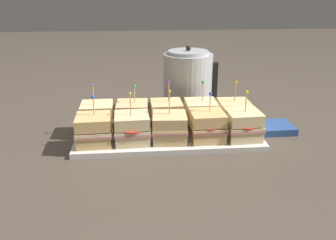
% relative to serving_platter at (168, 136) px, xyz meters
% --- Properties ---
extents(ground_plane, '(6.00, 6.00, 0.00)m').
position_rel_serving_platter_xyz_m(ground_plane, '(0.00, 0.00, -0.01)').
color(ground_plane, '#4C4238').
extents(serving_platter, '(0.61, 0.26, 0.02)m').
position_rel_serving_platter_xyz_m(serving_platter, '(0.00, 0.00, 0.00)').
color(serving_platter, silver).
rests_on(serving_platter, ground_plane).
extents(sandwich_front_far_left, '(0.11, 0.11, 0.15)m').
position_rel_serving_platter_xyz_m(sandwich_front_far_left, '(-0.24, -0.06, 0.05)').
color(sandwich_front_far_left, tan).
rests_on(sandwich_front_far_left, serving_platter).
extents(sandwich_front_left, '(0.11, 0.12, 0.16)m').
position_rel_serving_platter_xyz_m(sandwich_front_left, '(-0.12, -0.06, 0.05)').
color(sandwich_front_left, beige).
rests_on(sandwich_front_left, serving_platter).
extents(sandwich_front_center, '(0.12, 0.12, 0.16)m').
position_rel_serving_platter_xyz_m(sandwich_front_center, '(0.00, -0.06, 0.05)').
color(sandwich_front_center, '#DBB77A').
rests_on(sandwich_front_center, serving_platter).
extents(sandwich_front_right, '(0.11, 0.11, 0.15)m').
position_rel_serving_platter_xyz_m(sandwich_front_right, '(0.12, -0.06, 0.05)').
color(sandwich_front_right, tan).
rests_on(sandwich_front_right, serving_platter).
extents(sandwich_front_far_right, '(0.11, 0.11, 0.16)m').
position_rel_serving_platter_xyz_m(sandwich_front_far_right, '(0.24, -0.06, 0.05)').
color(sandwich_front_far_right, beige).
rests_on(sandwich_front_far_right, serving_platter).
extents(sandwich_back_far_left, '(0.11, 0.11, 0.16)m').
position_rel_serving_platter_xyz_m(sandwich_back_far_left, '(-0.24, 0.06, 0.05)').
color(sandwich_back_far_left, beige).
rests_on(sandwich_back_far_left, serving_platter).
extents(sandwich_back_left, '(0.11, 0.11, 0.15)m').
position_rel_serving_platter_xyz_m(sandwich_back_left, '(-0.12, 0.06, 0.05)').
color(sandwich_back_left, '#DBB77A').
rests_on(sandwich_back_left, serving_platter).
extents(sandwich_back_center, '(0.11, 0.11, 0.16)m').
position_rel_serving_platter_xyz_m(sandwich_back_center, '(-0.00, 0.06, 0.05)').
color(sandwich_back_center, '#DBB77A').
rests_on(sandwich_back_center, serving_platter).
extents(sandwich_back_right, '(0.11, 0.11, 0.16)m').
position_rel_serving_platter_xyz_m(sandwich_back_right, '(0.12, 0.06, 0.05)').
color(sandwich_back_right, beige).
rests_on(sandwich_back_right, serving_platter).
extents(sandwich_back_far_right, '(0.11, 0.11, 0.16)m').
position_rel_serving_platter_xyz_m(sandwich_back_far_right, '(0.24, 0.06, 0.05)').
color(sandwich_back_far_right, '#DBB77A').
rests_on(sandwich_back_far_right, serving_platter).
extents(kettle_steel, '(0.21, 0.19, 0.26)m').
position_rel_serving_platter_xyz_m(kettle_steel, '(0.10, 0.27, 0.11)').
color(kettle_steel, '#B7BABF').
rests_on(kettle_steel, ground_plane).
extents(napkin_stack, '(0.11, 0.11, 0.02)m').
position_rel_serving_platter_xyz_m(napkin_stack, '(0.39, 0.03, 0.00)').
color(napkin_stack, navy).
rests_on(napkin_stack, ground_plane).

